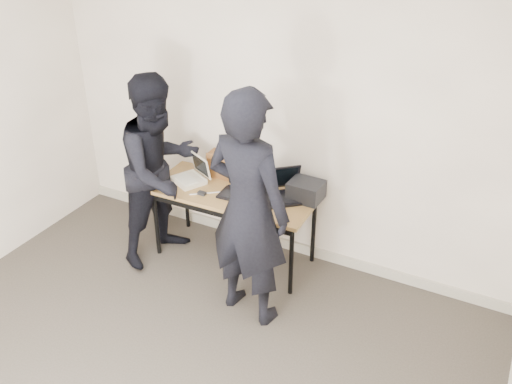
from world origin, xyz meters
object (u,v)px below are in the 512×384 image
Objects in this scene: equipment_box at (306,190)px; person_typist at (248,210)px; laptop_center at (238,188)px; leather_satchel at (228,165)px; laptop_beige at (192,176)px; desk at (233,198)px; laptop_right at (284,191)px; person_observer at (160,170)px.

person_typist reaches higher than equipment_box.
leather_satchel reaches higher than laptop_center.
desk is at bearing 26.04° from laptop_beige.
laptop_right is at bearing 15.12° from laptop_center.
person_observer is (-1.25, -0.41, 0.09)m from equipment_box.
laptop_right reaches higher than desk.
equipment_box is 0.81m from person_typist.
leather_satchel is at bearing 66.91° from laptop_beige.
laptop_center is 1.06× the size of equipment_box.
equipment_box is at bearing 14.60° from laptop_center.
laptop_right reaches higher than laptop_beige.
laptop_center is 0.63× the size of laptop_right.
laptop_beige is 0.31m from person_observer.
laptop_center is at bearing 2.95° from desk.
person_observer is (-0.44, -0.44, 0.05)m from leather_satchel.
person_typist reaches higher than laptop_right.
equipment_box is at bearing -92.90° from person_typist.
desk is 0.46m from laptop_beige.
equipment_box is (0.63, 0.19, 0.14)m from desk.
person_observer is (-1.10, 0.37, -0.09)m from person_typist.
leather_satchel is (-0.62, 0.09, 0.07)m from laptop_right.
person_observer is at bearing -10.42° from person_typist.
laptop_beige is (-0.44, 0.01, 0.11)m from desk.
laptop_beige is at bearing 146.87° from laptop_right.
desk is at bearing -57.33° from person_observer.
person_observer reaches higher than laptop_right.
person_typist is (0.03, -0.72, 0.21)m from laptop_right.
person_observer is at bearing -165.72° from laptop_center.
laptop_right is 0.27× the size of person_observer.
laptop_beige reaches higher than equipment_box.
desk is 0.67m from equipment_box.
desk is 0.82m from person_typist.
desk is 0.12m from laptop_center.
equipment_box is at bearing 15.49° from desk.
laptop_beige is 1.26× the size of laptop_center.
person_observer reaches higher than laptop_center.
leather_satchel is (-0.18, 0.23, 0.19)m from desk.
person_typist is at bearing -58.23° from laptop_center.
equipment_box is at bearing 36.86° from laptop_beige.
laptop_right reaches higher than leather_satchel.
desk is at bearing -179.08° from laptop_center.
person_typist is at bearing -5.86° from laptop_beige.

